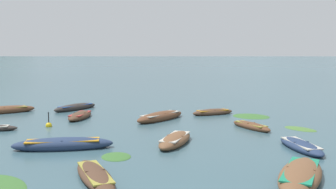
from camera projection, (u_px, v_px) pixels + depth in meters
The scene contains 18 objects.
ground_plane at pixel (198, 56), 1494.97m from camera, with size 6000.00×6000.00×0.00m, color #385660.
mountain_1 at pixel (77, 40), 2229.11m from camera, with size 703.81×703.81×181.32m, color slate.
mountain_2 at pixel (269, 32), 2333.37m from camera, with size 1179.39×1179.39×287.53m, color slate.
rowboat_0 at pixel (175, 140), 17.81m from camera, with size 1.90×3.71×0.57m.
rowboat_3 at pixel (63, 144), 16.82m from camera, with size 4.55×2.07×0.64m.
rowboat_4 at pixel (213, 112), 26.52m from camera, with size 3.22×2.36×0.49m.
rowboat_5 at pixel (301, 175), 12.58m from camera, with size 2.74×4.37×0.61m.
rowboat_6 at pixel (160, 117), 24.35m from camera, with size 3.33×4.33×0.66m.
rowboat_7 at pixel (251, 126), 21.47m from camera, with size 2.28×3.04×0.45m.
rowboat_8 at pixel (80, 116), 24.92m from camera, with size 1.17×3.35×0.54m.
rowboat_9 at pixel (95, 176), 12.67m from camera, with size 2.61×3.78×0.44m.
rowboat_11 at pixel (301, 146), 16.77m from camera, with size 1.79×3.53×0.46m.
rowboat_12 at pixel (3, 110), 27.16m from camera, with size 4.12×3.66×0.64m.
rowboat_13 at pixel (75, 107), 28.83m from camera, with size 2.81×4.02×0.57m.
mooring_buoy at pixel (49, 125), 22.00m from camera, with size 0.36×0.36×0.97m.
weed_patch_1 at pixel (251, 116), 25.69m from camera, with size 2.54×2.26×0.14m, color #38662D.
weed_patch_2 at pixel (300, 129), 21.31m from camera, with size 1.97×1.07×0.14m, color #477033.
weed_patch_6 at pixel (116, 157), 15.53m from camera, with size 1.21×1.45×0.14m, color #38662D.
Camera 1 is at (1.88, -7.44, 4.18)m, focal length 40.48 mm.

